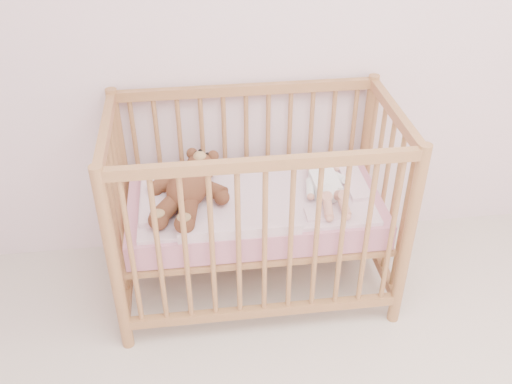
{
  "coord_description": "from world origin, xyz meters",
  "views": [
    {
      "loc": [
        -0.57,
        -0.63,
        2.14
      ],
      "look_at": [
        -0.29,
        1.55,
        0.62
      ],
      "focal_mm": 40.0,
      "sensor_mm": 36.0,
      "label": 1
    }
  ],
  "objects": [
    {
      "name": "teddy_bear",
      "position": [
        -0.61,
        1.58,
        0.65
      ],
      "size": [
        0.59,
        0.7,
        0.16
      ],
      "primitive_type": null,
      "rotation": [
        0.0,
        0.0,
        -0.35
      ],
      "color": "brown",
      "rests_on": "blanket"
    },
    {
      "name": "blanket",
      "position": [
        -0.29,
        1.6,
        0.56
      ],
      "size": [
        1.1,
        0.58,
        0.06
      ],
      "primitive_type": null,
      "color": "pink",
      "rests_on": "mattress"
    },
    {
      "name": "wall_back",
      "position": [
        0.0,
        2.0,
        1.35
      ],
      "size": [
        4.0,
        0.02,
        2.7
      ],
      "primitive_type": "cube",
      "color": "white",
      "rests_on": "floor"
    },
    {
      "name": "mattress",
      "position": [
        -0.29,
        1.6,
        0.49
      ],
      "size": [
        1.22,
        0.62,
        0.13
      ],
      "primitive_type": "cube",
      "color": "pink",
      "rests_on": "crib"
    },
    {
      "name": "crib",
      "position": [
        -0.29,
        1.6,
        0.5
      ],
      "size": [
        1.36,
        0.76,
        1.0
      ],
      "primitive_type": null,
      "color": "#B4714C",
      "rests_on": "floor"
    },
    {
      "name": "baby",
      "position": [
        0.05,
        1.58,
        0.64
      ],
      "size": [
        0.25,
        0.48,
        0.11
      ],
      "primitive_type": null,
      "rotation": [
        0.0,
        0.0,
        0.03
      ],
      "color": "white",
      "rests_on": "blanket"
    }
  ]
}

